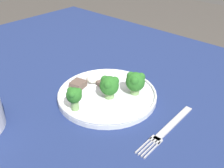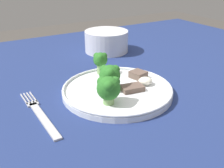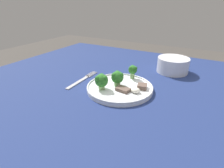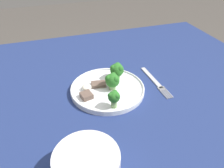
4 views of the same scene
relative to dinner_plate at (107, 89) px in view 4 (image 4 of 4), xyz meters
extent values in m
cube|color=navy|center=(0.04, 0.03, -0.02)|extent=(1.39, 1.09, 0.03)
cylinder|color=brown|center=(-0.59, -0.45, -0.39)|extent=(0.06, 0.06, 0.70)
cylinder|color=white|center=(0.00, 0.00, 0.00)|extent=(0.25, 0.25, 0.01)
torus|color=white|center=(0.00, 0.00, 0.01)|extent=(0.25, 0.25, 0.01)
cube|color=#B2B2B7|center=(-0.18, -0.03, -0.01)|extent=(0.02, 0.14, 0.00)
cube|color=#B2B2B7|center=(-0.18, 0.05, -0.01)|extent=(0.02, 0.02, 0.00)
cube|color=#B2B2B7|center=(-0.17, 0.07, -0.01)|extent=(0.00, 0.06, 0.00)
cube|color=#B2B2B7|center=(-0.18, 0.07, -0.01)|extent=(0.00, 0.06, 0.00)
cube|color=#B2B2B7|center=(-0.18, 0.07, -0.01)|extent=(0.00, 0.06, 0.00)
cube|color=#B2B2B7|center=(-0.19, 0.07, -0.01)|extent=(0.00, 0.06, 0.00)
cylinder|color=silver|center=(0.13, 0.28, 0.03)|extent=(0.14, 0.14, 0.07)
cylinder|color=silver|center=(0.13, 0.28, 0.02)|extent=(0.12, 0.12, 0.05)
cylinder|color=#7FA866|center=(-0.05, -0.05, 0.01)|extent=(0.02, 0.02, 0.02)
sphere|color=#286B23|center=(-0.05, -0.05, 0.04)|extent=(0.05, 0.05, 0.05)
sphere|color=#286B23|center=(-0.04, -0.05, 0.05)|extent=(0.02, 0.02, 0.02)
sphere|color=#286B23|center=(-0.06, -0.04, 0.05)|extent=(0.02, 0.02, 0.02)
sphere|color=#286B23|center=(-0.06, -0.06, 0.05)|extent=(0.02, 0.02, 0.02)
cylinder|color=#7FA866|center=(-0.01, 0.01, 0.01)|extent=(0.02, 0.02, 0.02)
sphere|color=#286B23|center=(-0.01, 0.01, 0.04)|extent=(0.05, 0.05, 0.05)
sphere|color=#286B23|center=(0.00, 0.01, 0.05)|extent=(0.02, 0.02, 0.02)
sphere|color=#286B23|center=(-0.02, 0.02, 0.05)|extent=(0.02, 0.02, 0.02)
sphere|color=#286B23|center=(-0.02, 0.00, 0.05)|extent=(0.02, 0.02, 0.02)
cylinder|color=#7FA866|center=(0.01, 0.10, 0.02)|extent=(0.02, 0.02, 0.03)
sphere|color=#286B23|center=(0.01, 0.10, 0.04)|extent=(0.04, 0.04, 0.04)
sphere|color=#286B23|center=(0.02, 0.10, 0.05)|extent=(0.02, 0.02, 0.02)
sphere|color=#286B23|center=(0.00, 0.11, 0.05)|extent=(0.02, 0.02, 0.02)
sphere|color=#286B23|center=(0.00, 0.09, 0.05)|extent=(0.02, 0.02, 0.02)
cube|color=brown|center=(0.02, -0.02, 0.01)|extent=(0.05, 0.04, 0.01)
cube|color=brown|center=(0.08, 0.03, 0.01)|extent=(0.04, 0.04, 0.02)
ellipsoid|color=silver|center=(0.07, -0.01, 0.01)|extent=(0.03, 0.03, 0.02)
camera|label=1|loc=(-0.38, 0.40, 0.37)|focal=42.00mm
camera|label=2|loc=(-0.28, -0.45, 0.26)|focal=42.00mm
camera|label=3|loc=(0.26, -0.53, 0.30)|focal=28.00mm
camera|label=4|loc=(0.17, 0.57, 0.43)|focal=35.00mm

